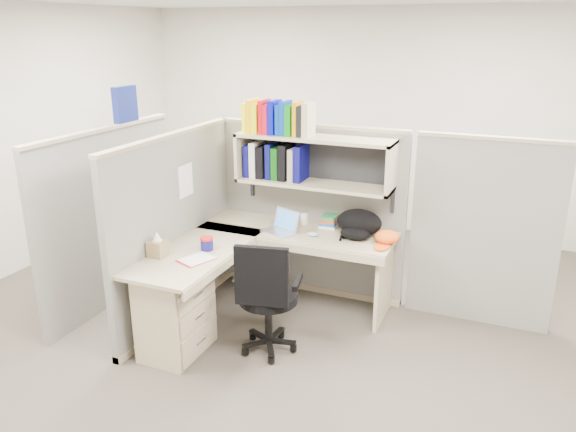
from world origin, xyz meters
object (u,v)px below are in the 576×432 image
at_px(task_chair, 267,314).
at_px(laptop, 279,222).
at_px(backpack, 357,224).
at_px(snack_canister, 207,243).
at_px(desk, 210,291).

bearing_deg(task_chair, laptop, 106.93).
relative_size(backpack, snack_canister, 3.68).
bearing_deg(desk, backpack, 43.33).
bearing_deg(backpack, laptop, -159.69).
distance_m(desk, snack_canister, 0.38).
bearing_deg(laptop, desk, -89.77).
bearing_deg(backpack, desk, -130.72).
relative_size(desk, snack_canister, 16.22).
bearing_deg(task_chair, backpack, 64.15).
xyz_separation_m(laptop, snack_canister, (-0.38, -0.59, -0.05)).
xyz_separation_m(laptop, backpack, (0.66, 0.17, 0.02)).
height_order(backpack, snack_canister, backpack).
bearing_deg(desk, laptop, 68.51).
height_order(desk, laptop, laptop).
bearing_deg(laptop, backpack, 36.08).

